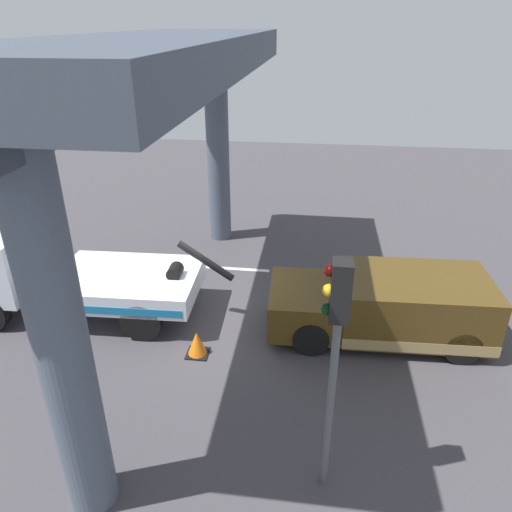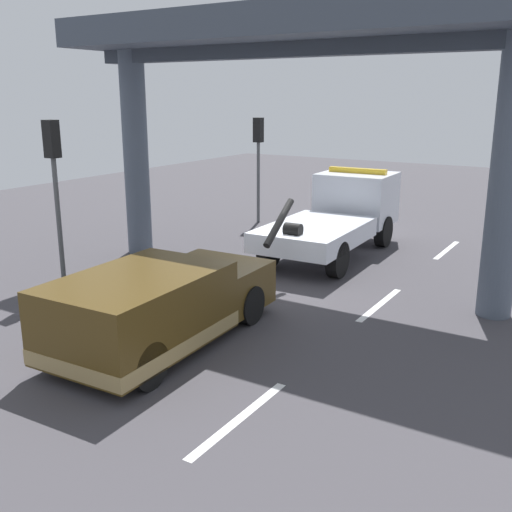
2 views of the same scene
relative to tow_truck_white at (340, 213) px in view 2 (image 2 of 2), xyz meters
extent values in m
cube|color=#423F44|center=(-4.13, -0.03, -1.25)|extent=(60.00, 40.00, 0.10)
cube|color=silver|center=(-10.13, -2.90, -1.20)|extent=(2.60, 0.16, 0.01)
cube|color=silver|center=(-4.13, -2.90, -1.20)|extent=(2.60, 0.16, 0.01)
cube|color=silver|center=(1.87, -2.90, -1.20)|extent=(2.60, 0.16, 0.01)
cube|color=silver|center=(-1.93, -0.07, -0.28)|extent=(3.92, 2.53, 0.55)
cube|color=silver|center=(1.40, 0.05, 0.27)|extent=(2.13, 2.38, 1.65)
cube|color=black|center=(2.01, 0.07, 0.64)|extent=(0.14, 2.21, 0.66)
cube|color=#196B9E|center=(-1.97, 1.13, -0.36)|extent=(3.65, 0.15, 0.20)
cylinder|color=black|center=(-4.12, -0.15, 0.46)|extent=(1.42, 0.23, 1.07)
cylinder|color=black|center=(-3.31, -0.12, 0.12)|extent=(0.38, 0.46, 0.36)
cube|color=yellow|center=(1.40, 0.05, 1.18)|extent=(0.31, 1.93, 0.16)
cylinder|color=black|center=(1.16, 1.08, -0.70)|extent=(1.01, 0.36, 1.00)
cylinder|color=black|center=(1.24, -1.00, -0.70)|extent=(1.01, 0.36, 1.00)
cylinder|color=black|center=(-2.73, 0.94, -0.70)|extent=(1.01, 0.36, 1.00)
cylinder|color=black|center=(-2.66, -1.14, -0.70)|extent=(1.01, 0.36, 1.00)
cube|color=#4C3814|center=(-9.21, -0.05, -0.30)|extent=(3.53, 2.32, 1.35)
cube|color=#4C3814|center=(-6.62, 0.04, -0.50)|extent=(1.80, 2.17, 0.95)
cube|color=black|center=(-7.46, 0.01, 0.00)|extent=(0.13, 1.94, 0.59)
cube|color=#9E8451|center=(-9.21, -0.05, -0.79)|extent=(3.55, 2.34, 0.28)
cylinder|color=black|center=(-6.80, 0.99, -0.78)|extent=(0.85, 0.31, 0.84)
cylinder|color=black|center=(-6.73, -0.92, -0.78)|extent=(0.85, 0.31, 0.84)
cylinder|color=black|center=(-10.19, 0.87, -0.78)|extent=(0.85, 0.31, 0.84)
cylinder|color=black|center=(-10.12, -1.04, -0.78)|extent=(0.85, 0.31, 0.84)
cylinder|color=#4C5666|center=(-3.42, 5.23, 1.80)|extent=(0.75, 0.75, 6.01)
cylinder|color=#4C5666|center=(-3.42, -5.29, 1.80)|extent=(0.75, 0.75, 6.01)
cube|color=#414956|center=(-3.42, -0.03, 5.18)|extent=(3.60, 12.52, 0.74)
cube|color=#353C47|center=(-3.42, -0.03, 4.63)|extent=(0.50, 12.12, 0.36)
cylinder|color=#515456|center=(-7.13, 4.45, 0.44)|extent=(0.12, 0.12, 3.29)
cube|color=black|center=(-7.13, 4.45, 2.54)|extent=(0.28, 0.32, 0.90)
sphere|color=#360605|center=(-6.97, 4.45, 2.84)|extent=(0.18, 0.18, 0.18)
sphere|color=gold|center=(-6.97, 4.45, 2.54)|extent=(0.18, 0.18, 0.18)
sphere|color=black|center=(-6.97, 4.45, 2.24)|extent=(0.18, 0.18, 0.18)
cylinder|color=#515456|center=(2.37, 4.45, 0.33)|extent=(0.12, 0.12, 3.05)
cube|color=black|center=(2.37, 4.45, 2.30)|extent=(0.28, 0.32, 0.90)
sphere|color=#360605|center=(2.53, 4.45, 2.60)|extent=(0.18, 0.18, 0.18)
sphere|color=gold|center=(2.53, 4.45, 2.30)|extent=(0.18, 0.18, 0.18)
sphere|color=black|center=(2.53, 4.45, 2.00)|extent=(0.18, 0.18, 0.18)
cone|color=orange|center=(-4.19, 1.39, -0.90)|extent=(0.46, 0.46, 0.61)
cube|color=black|center=(-4.19, 1.39, -1.19)|extent=(0.51, 0.51, 0.03)
camera|label=1|loc=(-6.72, 10.07, 5.83)|focal=33.38mm
camera|label=2|loc=(-16.89, -7.38, 3.57)|focal=41.79mm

